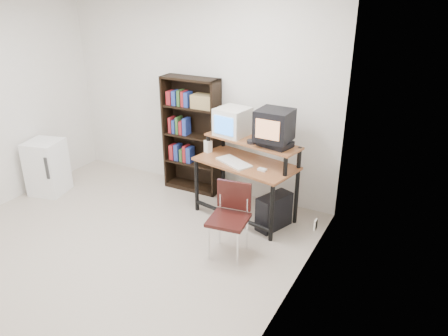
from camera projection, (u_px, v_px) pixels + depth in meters
The scene contains 17 objects.
floor at pixel (106, 253), 4.79m from camera, with size 4.00×4.00×0.01m, color beige.
back_wall at pixel (197, 97), 5.90m from camera, with size 4.00×0.01×2.60m, color silver.
right_wall at pixel (284, 181), 3.41m from camera, with size 0.01×4.00×2.60m, color silver.
computer_desk at pixel (247, 165), 5.28m from camera, with size 1.32×0.85×0.98m.
crt_monitor at pixel (233, 122), 5.36m from camera, with size 0.42×0.42×0.35m.
vcr at pixel (275, 144), 5.03m from camera, with size 0.36×0.26×0.08m, color black.
crt_tv at pixel (274, 125), 4.96m from camera, with size 0.39×0.39×0.36m.
cd_spindle at pixel (252, 142), 5.13m from camera, with size 0.12×0.12×0.05m, color #26262B.
keyboard at pixel (234, 163), 5.22m from camera, with size 0.47×0.21×0.04m, color silver.
mousepad at pixel (262, 172), 5.00m from camera, with size 0.22×0.18×0.01m, color black.
mouse at pixel (262, 170), 5.01m from camera, with size 0.10×0.06×0.03m, color white.
desk_speaker at pixel (208, 147), 5.53m from camera, with size 0.08×0.07×0.17m, color silver.
pc_tower at pixel (274, 211), 5.20m from camera, with size 0.20×0.45×0.42m, color black.
school_chair at pixel (230, 212), 4.62m from camera, with size 0.45×0.45×0.79m.
bookshelf at pixel (192, 133), 5.97m from camera, with size 0.80×0.28×1.59m.
mini_fridge at pixel (47, 167), 6.02m from camera, with size 0.54×0.54×0.75m.
wall_outlet at pixel (315, 225), 4.75m from camera, with size 0.02×0.08×0.12m, color beige.
Camera 1 is at (3.04, -2.96, 2.74)m, focal length 35.00 mm.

